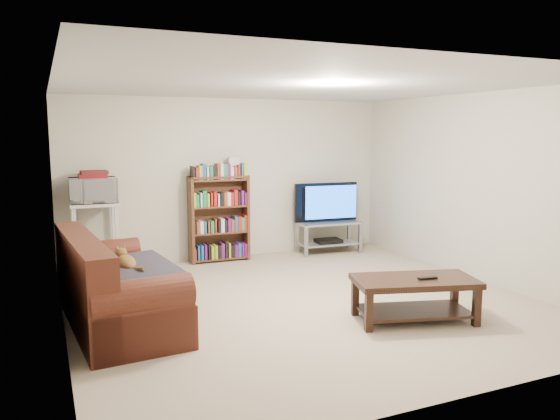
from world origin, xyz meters
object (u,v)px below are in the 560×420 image
bookshelf (219,217)px  tv_stand (328,232)px  coffee_table (414,291)px  sofa (110,293)px

bookshelf → tv_stand: bearing=-3.7°
coffee_table → tv_stand: (0.75, 3.16, 0.03)m
sofa → tv_stand: size_ratio=2.14×
sofa → coffee_table: size_ratio=1.63×
coffee_table → tv_stand: size_ratio=1.31×
tv_stand → bookshelf: size_ratio=0.80×
sofa → tv_stand: sofa is taller
sofa → coffee_table: bearing=-26.6°
sofa → coffee_table: 3.04m
sofa → bookshelf: size_ratio=1.71×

